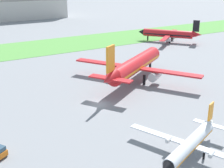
# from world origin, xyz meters

# --- Properties ---
(ground_plane) EXTENTS (600.00, 600.00, 0.00)m
(ground_plane) POSITION_xyz_m (0.00, 0.00, 0.00)
(ground_plane) COLOR gray
(grass_taxiway_strip) EXTENTS (360.00, 28.00, 0.08)m
(grass_taxiway_strip) POSITION_xyz_m (0.00, 61.52, 0.04)
(grass_taxiway_strip) COLOR #549342
(grass_taxiway_strip) RESTS_ON ground_plane
(airplane_parked_jet_far) EXTENTS (23.11, 23.43, 9.73)m
(airplane_parked_jet_far) POSITION_xyz_m (58.05, 42.77, 3.51)
(airplane_parked_jet_far) COLOR red
(airplane_parked_jet_far) RESTS_ON ground_plane
(airplane_midfield_jet) EXTENTS (31.62, 31.61, 12.56)m
(airplane_midfield_jet) POSITION_xyz_m (15.86, 8.44, 4.52)
(airplane_midfield_jet) COLOR red
(airplane_midfield_jet) RESTS_ON ground_plane
(airplane_foreground_turboprop) EXTENTS (18.15, 20.95, 6.58)m
(airplane_foreground_turboprop) POSITION_xyz_m (2.24, -25.74, 2.41)
(airplane_foreground_turboprop) COLOR silver
(airplane_foreground_turboprop) RESTS_ON ground_plane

